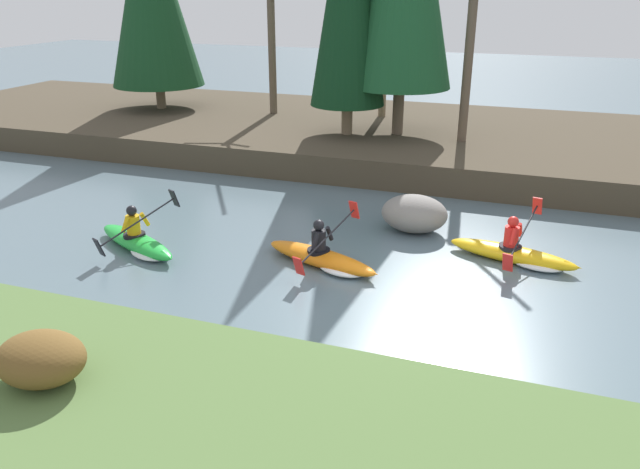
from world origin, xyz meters
name	(u,v)px	position (x,y,z in m)	size (l,w,h in m)	color
ground_plane	(414,293)	(0.00, 0.00, 0.00)	(90.00, 90.00, 0.00)	slate
riverbank_far	(477,144)	(0.00, 10.79, 0.42)	(44.00, 9.74, 0.85)	#473D2D
bare_tree_upstream	(273,42)	(-7.74, 11.45, 3.45)	(3.07, 3.03, 5.53)	brown
bare_tree_mid_upstream	(386,27)	(-3.68, 12.25, 4.04)	(3.73, 3.68, 6.78)	#7A664C
bare_tree_mid_downstream	(470,50)	(-0.34, 9.28, 3.62)	(3.26, 3.22, 5.88)	brown
shrub_clump_second	(41,359)	(-4.00, -5.19, 0.88)	(1.23, 1.03, 0.67)	brown
kayaker_lead	(517,254)	(1.77, 2.11, 0.20)	(2.78, 2.05, 1.20)	yellow
kayaker_middle	(325,258)	(-1.99, 0.57, 0.20)	(2.76, 2.02, 1.20)	orange
kayaker_trailing	(139,242)	(-6.14, 0.03, 0.20)	(2.70, 1.95, 1.20)	green
boulder_midstream	(414,214)	(-0.65, 3.17, 0.44)	(1.56, 1.22, 0.88)	gray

